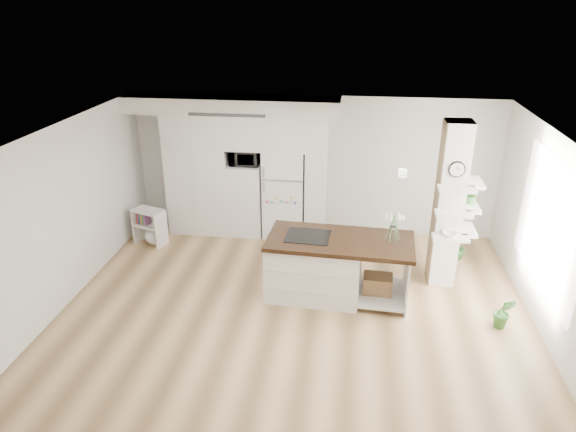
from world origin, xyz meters
name	(u,v)px	position (x,y,z in m)	size (l,w,h in m)	color
floor	(294,310)	(0.00, 0.00, 0.00)	(7.00, 6.00, 0.01)	tan
room	(295,196)	(0.00, 0.00, 1.86)	(7.04, 6.04, 2.72)	white
cabinet_wall	(236,160)	(-1.45, 2.67, 1.51)	(4.00, 0.71, 2.70)	white
refrigerator	(284,193)	(-0.53, 2.68, 0.88)	(0.78, 0.69, 1.75)	white
column	(455,208)	(2.38, 1.13, 1.35)	(0.69, 0.90, 2.70)	silver
window	(549,225)	(3.48, 0.30, 1.50)	(2.40, 2.40, 0.00)	white
pendant_light	(422,180)	(1.70, 0.15, 2.12)	(0.12, 0.12, 0.10)	white
kitchen_island	(322,265)	(0.38, 0.53, 0.52)	(2.27, 1.17, 1.56)	white
bookshelf	(151,229)	(-2.98, 1.90, 0.30)	(0.67, 0.52, 0.69)	white
floor_plant_a	(504,313)	(3.00, -0.04, 0.25)	(0.28, 0.23, 0.51)	#35762F
floor_plant_b	(458,246)	(2.72, 2.06, 0.24)	(0.27, 0.27, 0.49)	#35762F
microwave	(245,157)	(-1.27, 2.62, 1.57)	(0.54, 0.37, 0.30)	#2D2D2D
shelf_plant	(471,194)	(2.63, 1.30, 1.52)	(0.27, 0.23, 0.30)	#35762F
decor_bowl	(449,234)	(2.30, 0.90, 1.00)	(0.22, 0.22, 0.05)	white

